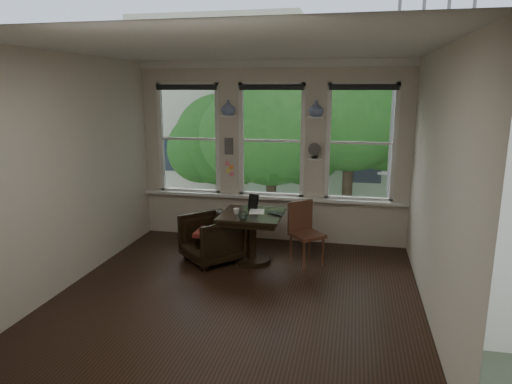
% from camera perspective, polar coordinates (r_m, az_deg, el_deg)
% --- Properties ---
extents(ground, '(4.50, 4.50, 0.00)m').
position_cam_1_polar(ground, '(5.98, -2.05, -12.45)').
color(ground, black).
rests_on(ground, ground).
extents(ceiling, '(4.50, 4.50, 0.00)m').
position_cam_1_polar(ceiling, '(5.42, -2.32, 17.57)').
color(ceiling, silver).
rests_on(ceiling, ground).
extents(wall_back, '(4.50, 0.00, 4.50)m').
position_cam_1_polar(wall_back, '(7.68, 2.00, 4.95)').
color(wall_back, beige).
rests_on(wall_back, ground).
extents(wall_front, '(4.50, 0.00, 4.50)m').
position_cam_1_polar(wall_front, '(3.44, -11.53, -5.23)').
color(wall_front, beige).
rests_on(wall_front, ground).
extents(wall_left, '(0.00, 4.50, 4.50)m').
position_cam_1_polar(wall_left, '(6.44, -21.99, 2.49)').
color(wall_left, beige).
rests_on(wall_left, ground).
extents(wall_right, '(0.00, 4.50, 4.50)m').
position_cam_1_polar(wall_right, '(5.42, 21.57, 0.73)').
color(wall_right, beige).
rests_on(wall_right, ground).
extents(window_left, '(1.10, 0.12, 1.90)m').
position_cam_1_polar(window_left, '(8.04, -8.29, 6.61)').
color(window_left, white).
rests_on(window_left, ground).
extents(window_center, '(1.10, 0.12, 1.90)m').
position_cam_1_polar(window_center, '(7.65, 2.01, 6.43)').
color(window_center, white).
rests_on(window_center, ground).
extents(window_right, '(1.10, 0.12, 1.90)m').
position_cam_1_polar(window_right, '(7.53, 12.99, 6.01)').
color(window_right, white).
rests_on(window_right, ground).
extents(shelf_left, '(0.26, 0.16, 0.03)m').
position_cam_1_polar(shelf_left, '(7.68, -3.50, 9.43)').
color(shelf_left, white).
rests_on(shelf_left, ground).
extents(shelf_right, '(0.26, 0.16, 0.03)m').
position_cam_1_polar(shelf_right, '(7.42, 7.48, 9.23)').
color(shelf_right, white).
rests_on(shelf_right, ground).
extents(intercom, '(0.14, 0.06, 0.28)m').
position_cam_1_polar(intercom, '(7.76, -3.39, 5.76)').
color(intercom, '#59544F').
rests_on(intercom, ground).
extents(sticky_notes, '(0.16, 0.01, 0.24)m').
position_cam_1_polar(sticky_notes, '(7.81, -3.35, 3.21)').
color(sticky_notes, pink).
rests_on(sticky_notes, ground).
extents(desk_fan, '(0.20, 0.20, 0.24)m').
position_cam_1_polar(desk_fan, '(7.46, 7.34, 4.85)').
color(desk_fan, '#59544F').
rests_on(desk_fan, ground).
extents(vase_left, '(0.24, 0.24, 0.25)m').
position_cam_1_polar(vase_left, '(7.68, -3.52, 10.47)').
color(vase_left, silver).
rests_on(vase_left, shelf_left).
extents(vase_right, '(0.24, 0.24, 0.25)m').
position_cam_1_polar(vase_right, '(7.42, 7.51, 10.31)').
color(vase_right, silver).
rests_on(vase_right, shelf_right).
extents(table, '(0.90, 0.90, 0.75)m').
position_cam_1_polar(table, '(6.84, -0.53, -5.72)').
color(table, black).
rests_on(table, ground).
extents(armchair_left, '(1.09, 1.09, 0.71)m').
position_cam_1_polar(armchair_left, '(6.89, -5.58, -5.81)').
color(armchair_left, black).
rests_on(armchair_left, ground).
extents(cushion_red, '(0.45, 0.45, 0.06)m').
position_cam_1_polar(cushion_red, '(6.87, -5.60, -5.06)').
color(cushion_red, maroon).
rests_on(cushion_red, armchair_left).
extents(side_chair_right, '(0.59, 0.59, 0.92)m').
position_cam_1_polar(side_chair_right, '(6.76, 6.42, -5.29)').
color(side_chair_right, '#4B251A').
rests_on(side_chair_right, ground).
extents(laptop, '(0.35, 0.32, 0.02)m').
position_cam_1_polar(laptop, '(6.65, 2.27, -2.79)').
color(laptop, black).
rests_on(laptop, table).
extents(mug, '(0.11, 0.11, 0.08)m').
position_cam_1_polar(mug, '(6.70, -2.47, -2.41)').
color(mug, white).
rests_on(mug, table).
extents(drinking_glass, '(0.13, 0.13, 0.10)m').
position_cam_1_polar(drinking_glass, '(6.42, -1.63, -3.00)').
color(drinking_glass, white).
rests_on(drinking_glass, table).
extents(tablet, '(0.17, 0.12, 0.22)m').
position_cam_1_polar(tablet, '(6.99, -0.33, -1.18)').
color(tablet, black).
rests_on(tablet, table).
extents(papers, '(0.27, 0.33, 0.00)m').
position_cam_1_polar(papers, '(6.83, 0.10, -2.45)').
color(papers, silver).
rests_on(papers, table).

